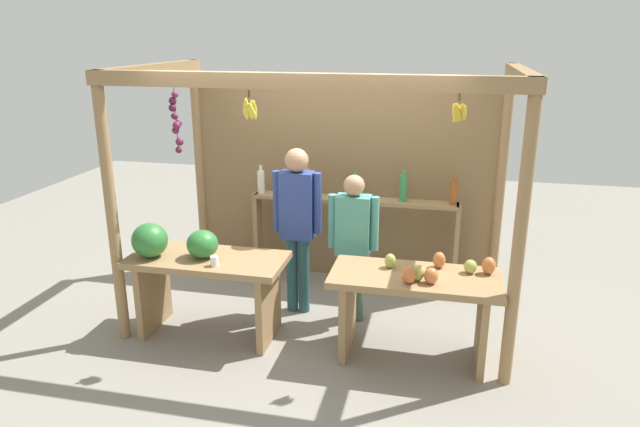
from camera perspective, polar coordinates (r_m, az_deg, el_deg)
The scene contains 7 objects.
ground_plane at distance 5.97m, azimuth 0.39°, elevation -9.47°, with size 12.00×12.00×0.00m, color gray.
market_stall at distance 5.92m, azimuth 1.32°, elevation 4.61°, with size 3.51×1.97×2.42m.
fruit_counter_left at distance 5.38m, azimuth -12.15°, elevation -5.12°, with size 1.43×0.64×1.08m.
fruit_counter_right at distance 4.99m, azimuth 9.48°, elevation -7.95°, with size 1.42×0.64×0.92m.
bottle_shelf_unit at distance 6.27m, azimuth 3.33°, elevation -0.20°, with size 2.25×0.22×1.36m.
vendor_man at distance 5.59m, azimuth -2.26°, elevation -0.24°, with size 0.48×0.23×1.67m.
vendor_woman at distance 5.47m, azimuth 3.29°, elevation -2.27°, with size 0.48×0.20×1.46m.
Camera 1 is at (1.12, -5.21, 2.70)m, focal length 32.45 mm.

